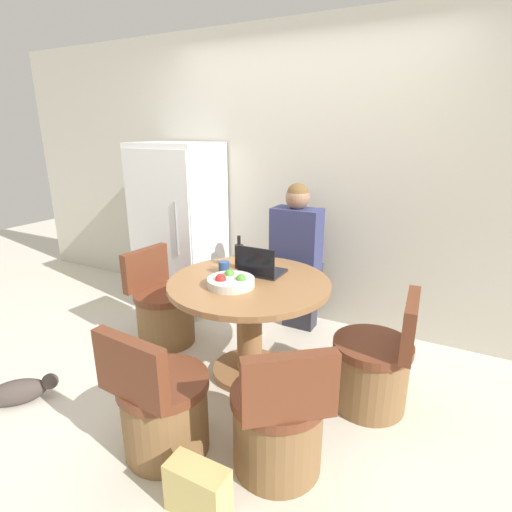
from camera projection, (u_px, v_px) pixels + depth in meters
ground_plane at (220, 389)px, 2.78m from camera, size 12.00×12.00×0.00m
wall_back at (302, 179)px, 3.56m from camera, size 7.00×0.06×2.60m
refrigerator at (179, 227)px, 3.92m from camera, size 0.75×0.64×1.61m
dining_table at (249, 310)px, 2.81m from camera, size 1.12×1.12×0.73m
chair_near_right_corner at (279, 425)px, 2.06m from camera, size 0.57×0.57×0.79m
chair_left_side at (164, 312)px, 3.34m from camera, size 0.50×0.50×0.79m
chair_near_camera at (163, 409)px, 2.18m from camera, size 0.50×0.50×0.79m
chair_right_side at (374, 369)px, 2.55m from camera, size 0.50×0.50×0.79m
person_seated at (298, 254)px, 3.39m from camera, size 0.40×0.37×1.32m
laptop at (261, 269)px, 2.84m from camera, size 0.29×0.24×0.22m
fruit_bowl at (231, 281)px, 2.64m from camera, size 0.32×0.32×0.10m
coffee_cup at (224, 268)px, 2.87m from camera, size 0.08×0.08×0.09m
bottle at (239, 256)px, 2.96m from camera, size 0.07×0.07×0.25m
cat at (20, 391)px, 2.61m from camera, size 0.35×0.40×0.17m
handbag at (198, 490)px, 1.85m from camera, size 0.30×0.14×0.26m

